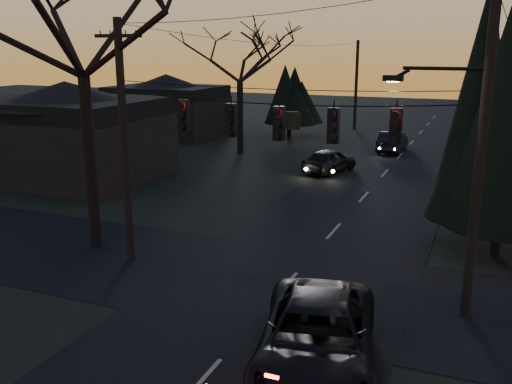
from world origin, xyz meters
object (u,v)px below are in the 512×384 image
at_px(utility_pole_left, 131,260).
at_px(bare_tree_left, 78,1).
at_px(utility_pole_right, 464,315).
at_px(sedan_oncoming_b, 393,142).
at_px(utility_pole_far_r, 485,152).
at_px(utility_pole_far_l, 354,129).
at_px(suv_near, 317,339).
at_px(sedan_oncoming_a, 329,161).
at_px(evergreen_right, 509,123).

relative_size(utility_pole_left, bare_tree_left, 0.65).
bearing_deg(utility_pole_right, sedan_oncoming_b, 103.88).
distance_m(utility_pole_far_r, bare_tree_left, 31.84).
height_order(utility_pole_far_l, sedan_oncoming_b, utility_pole_far_l).
xyz_separation_m(suv_near, sedan_oncoming_a, (-5.53, 21.40, -0.09)).
bearing_deg(suv_near, sedan_oncoming_a, 92.10).
relative_size(utility_pole_right, sedan_oncoming_a, 2.30).
height_order(utility_pole_right, utility_pole_far_r, utility_pole_right).
bearing_deg(evergreen_right, sedan_oncoming_b, 109.50).
distance_m(utility_pole_far_r, suv_near, 32.61).
relative_size(utility_pole_right, utility_pole_far_r, 1.18).
relative_size(utility_pole_right, utility_pole_far_l, 1.25).
bearing_deg(suv_near, bare_tree_left, 141.46).
relative_size(utility_pole_right, bare_tree_left, 0.77).
height_order(utility_pole_right, sedan_oncoming_b, utility_pole_right).
distance_m(bare_tree_left, suv_near, 14.20).
bearing_deg(utility_pole_far_l, bare_tree_left, -93.30).
bearing_deg(bare_tree_left, sedan_oncoming_b, 73.75).
bearing_deg(utility_pole_far_l, utility_pole_far_r, -34.82).
bearing_deg(utility_pole_far_l, utility_pole_left, -90.00).
bearing_deg(utility_pole_right, suv_near, -125.48).
bearing_deg(sedan_oncoming_b, bare_tree_left, 74.73).
relative_size(utility_pole_far_r, evergreen_right, 0.97).
distance_m(utility_pole_right, utility_pole_left, 11.50).
bearing_deg(utility_pole_left, utility_pole_far_r, 67.67).
bearing_deg(utility_pole_left, utility_pole_far_l, 90.00).
distance_m(utility_pole_far_r, sedan_oncoming_a, 14.08).
relative_size(bare_tree_left, sedan_oncoming_a, 2.99).
distance_m(utility_pole_right, suv_near, 5.52).
bearing_deg(evergreen_right, utility_pole_left, -155.73).
height_order(utility_pole_left, utility_pole_far_r, same).
height_order(utility_pole_right, sedan_oncoming_a, utility_pole_right).
distance_m(utility_pole_far_l, sedan_oncoming_b, 11.74).
distance_m(bare_tree_left, sedan_oncoming_a, 18.94).
bearing_deg(evergreen_right, suv_near, -111.53).
xyz_separation_m(utility_pole_far_r, utility_pole_far_l, (-11.50, 8.00, 0.00)).
bearing_deg(utility_pole_far_r, suv_near, -95.57).
bearing_deg(utility_pole_right, utility_pole_far_l, 107.72).
xyz_separation_m(utility_pole_right, utility_pole_far_l, (-11.50, 36.00, 0.00)).
xyz_separation_m(utility_pole_left, utility_pole_far_r, (11.50, 28.00, 0.00)).
relative_size(bare_tree_left, suv_near, 2.17).
bearing_deg(sedan_oncoming_a, utility_pole_right, 132.01).
xyz_separation_m(evergreen_right, sedan_oncoming_b, (-7.07, 19.96, -4.22)).
bearing_deg(utility_pole_far_l, sedan_oncoming_b, -63.66).
distance_m(suv_near, sedan_oncoming_a, 22.10).
bearing_deg(evergreen_right, sedan_oncoming_a, 129.66).
bearing_deg(utility_pole_far_l, sedan_oncoming_a, -81.64).
xyz_separation_m(utility_pole_far_l, sedan_oncoming_b, (5.20, -10.50, 0.74)).
height_order(utility_pole_far_r, sedan_oncoming_b, utility_pole_far_r).
height_order(bare_tree_left, suv_near, bare_tree_left).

